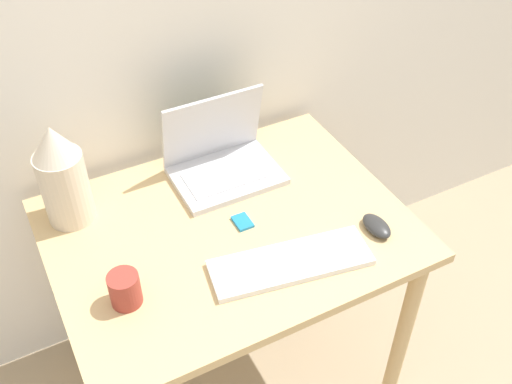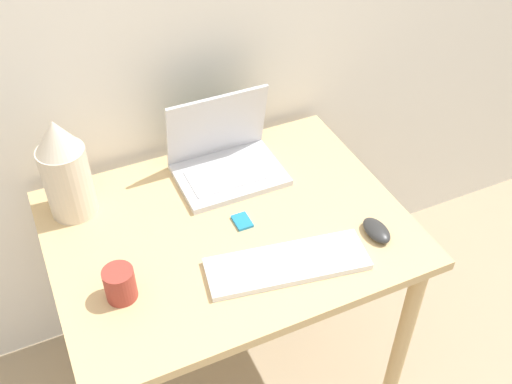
{
  "view_description": "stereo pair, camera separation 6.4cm",
  "coord_description": "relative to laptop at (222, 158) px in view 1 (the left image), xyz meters",
  "views": [
    {
      "loc": [
        -0.49,
        -0.73,
        1.96
      ],
      "look_at": [
        0.09,
        0.38,
        0.85
      ],
      "focal_mm": 42.0,
      "sensor_mm": 36.0,
      "label": 1
    },
    {
      "loc": [
        -0.44,
        -0.76,
        1.96
      ],
      "look_at": [
        0.09,
        0.38,
        0.85
      ],
      "focal_mm": 42.0,
      "sensor_mm": 36.0,
      "label": 2
    }
  ],
  "objects": [
    {
      "name": "desk",
      "position": [
        -0.09,
        -0.23,
        -0.16
      ],
      "size": [
        1.0,
        0.77,
        0.75
      ],
      "color": "tan",
      "rests_on": "ground_plane"
    },
    {
      "name": "mouse",
      "position": [
        0.28,
        -0.44,
        -0.04
      ],
      "size": [
        0.06,
        0.11,
        0.03
      ],
      "color": "#2D2D2D",
      "rests_on": "desk"
    },
    {
      "name": "wall_back",
      "position": [
        -0.09,
        0.22,
        0.44
      ],
      "size": [
        6.0,
        0.05,
        2.5
      ],
      "color": "white",
      "rests_on": "ground_plane"
    },
    {
      "name": "mp3_player",
      "position": [
        -0.05,
        -0.24,
        -0.05
      ],
      "size": [
        0.05,
        0.06,
        0.01
      ],
      "color": "#1E7FB7",
      "rests_on": "desk"
    },
    {
      "name": "mug",
      "position": [
        -0.43,
        -0.35,
        -0.01
      ],
      "size": [
        0.08,
        0.08,
        0.09
      ],
      "color": "#9E382D",
      "rests_on": "desk"
    },
    {
      "name": "laptop",
      "position": [
        0.0,
        0.0,
        0.0
      ],
      "size": [
        0.32,
        0.24,
        0.26
      ],
      "color": "silver",
      "rests_on": "desk"
    },
    {
      "name": "keyboard",
      "position": [
        -0.0,
        -0.44,
        -0.04
      ],
      "size": [
        0.45,
        0.21,
        0.02
      ],
      "color": "white",
      "rests_on": "desk"
    },
    {
      "name": "vase",
      "position": [
        -0.47,
        0.02,
        0.1
      ],
      "size": [
        0.13,
        0.13,
        0.32
      ],
      "color": "beige",
      "rests_on": "desk"
    }
  ]
}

